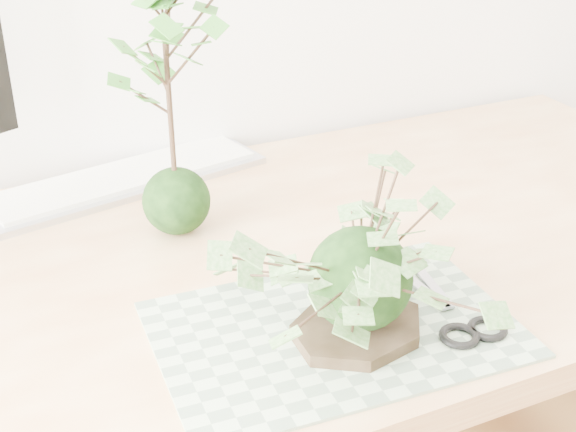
% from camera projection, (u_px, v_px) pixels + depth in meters
% --- Properties ---
extents(desk, '(1.60, 0.70, 0.74)m').
position_uv_depth(desk, '(242.00, 315.00, 1.08)').
color(desk, '#D6B683').
rests_on(desk, ground_plane).
extents(cutting_mat, '(0.41, 0.29, 0.00)m').
position_uv_depth(cutting_mat, '(335.00, 329.00, 0.90)').
color(cutting_mat, slate).
rests_on(cutting_mat, desk).
extents(stone_dish, '(0.19, 0.19, 0.01)m').
position_uv_depth(stone_dish, '(358.00, 328.00, 0.89)').
color(stone_dish, black).
rests_on(stone_dish, cutting_mat).
extents(ivy_kokedama, '(0.41, 0.41, 0.23)m').
position_uv_depth(ivy_kokedama, '(362.00, 235.00, 0.83)').
color(ivy_kokedama, black).
rests_on(ivy_kokedama, stone_dish).
extents(maple_kokedama, '(0.23, 0.23, 0.39)m').
position_uv_depth(maple_kokedama, '(165.00, 37.00, 0.98)').
color(maple_kokedama, black).
rests_on(maple_kokedama, desk).
extents(keyboard, '(0.46, 0.22, 0.02)m').
position_uv_depth(keyboard, '(125.00, 179.00, 1.24)').
color(keyboard, '#AEAEB8').
rests_on(keyboard, desk).
extents(scissors, '(0.08, 0.19, 0.01)m').
position_uv_depth(scissors, '(463.00, 321.00, 0.90)').
color(scissors, '#9494A0').
rests_on(scissors, cutting_mat).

